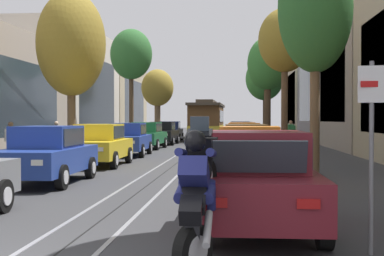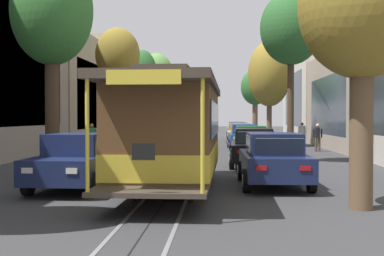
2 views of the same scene
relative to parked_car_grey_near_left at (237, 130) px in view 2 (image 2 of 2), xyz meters
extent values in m
plane|color=#38383A|center=(2.94, 20.52, -0.80)|extent=(160.00, 160.00, 0.00)
cube|color=gray|center=(2.41, 24.48, -0.79)|extent=(0.08, 67.59, 0.01)
cube|color=gray|center=(3.47, 24.48, -0.79)|extent=(0.08, 67.59, 0.01)
cube|color=black|center=(2.94, 24.48, -0.80)|extent=(0.03, 67.59, 0.01)
cube|color=beige|center=(-7.96, 2.13, 3.23)|extent=(5.67, 14.60, 8.05)
cube|color=#2D3842|center=(-5.14, 2.13, 2.82)|extent=(0.04, 10.43, 4.83)
cube|color=gray|center=(-7.71, 17.03, 2.29)|extent=(5.17, 14.60, 6.18)
cube|color=#2D3842|center=(-5.14, 17.03, 1.98)|extent=(0.04, 10.43, 3.71)
cube|color=tan|center=(13.25, 0.64, 3.80)|extent=(4.48, 11.62, 9.20)
cube|color=#2D3842|center=(11.03, 0.64, 3.34)|extent=(0.04, 8.34, 5.52)
cube|color=tan|center=(13.69, 12.56, 3.23)|extent=(5.36, 11.62, 8.05)
cube|color=#2D3842|center=(11.03, 12.56, 2.82)|extent=(0.04, 8.34, 4.83)
cube|color=#2D3842|center=(11.03, 24.48, 4.03)|extent=(0.04, 8.34, 6.43)
cube|color=slate|center=(0.00, -0.04, -0.15)|extent=(1.87, 4.33, 0.66)
cube|color=slate|center=(0.00, 0.11, 0.48)|extent=(1.51, 2.09, 0.60)
cube|color=#2D3842|center=(-0.01, -0.73, 0.46)|extent=(1.34, 0.24, 0.47)
cube|color=#2D3842|center=(0.02, 1.29, 0.46)|extent=(1.30, 0.22, 0.45)
cube|color=#2D3842|center=(0.75, 0.10, 0.48)|extent=(0.06, 1.81, 0.47)
cube|color=#2D3842|center=(-0.75, 0.12, 0.48)|extent=(0.06, 1.81, 0.47)
cube|color=white|center=(0.52, -2.21, -0.05)|extent=(0.28, 0.04, 0.14)
cube|color=#B21414|center=(0.59, 2.11, -0.05)|extent=(0.28, 0.04, 0.12)
cube|color=white|center=(-0.59, -2.19, -0.05)|extent=(0.28, 0.04, 0.14)
cube|color=#B21414|center=(-0.52, 2.13, -0.05)|extent=(0.28, 0.04, 0.12)
cylinder|color=black|center=(0.86, -1.39, -0.48)|extent=(0.21, 0.64, 0.64)
cylinder|color=silver|center=(0.97, -1.39, -0.48)|extent=(0.03, 0.35, 0.35)
cylinder|color=black|center=(-0.90, -1.36, -0.48)|extent=(0.21, 0.64, 0.64)
cylinder|color=silver|center=(-1.01, -1.36, -0.48)|extent=(0.03, 0.35, 0.35)
cylinder|color=black|center=(0.90, 1.28, -0.48)|extent=(0.21, 0.64, 0.64)
cylinder|color=silver|center=(1.01, 1.28, -0.48)|extent=(0.03, 0.35, 0.35)
cylinder|color=black|center=(-0.86, 1.31, -0.48)|extent=(0.21, 0.64, 0.64)
cylinder|color=silver|center=(-0.97, 1.31, -0.48)|extent=(0.03, 0.35, 0.35)
cube|color=#233D93|center=(0.08, 5.92, -0.15)|extent=(1.80, 4.30, 0.66)
cube|color=#233D93|center=(0.08, 6.07, 0.48)|extent=(1.48, 2.07, 0.60)
cube|color=#2D3842|center=(0.08, 5.23, 0.46)|extent=(1.33, 0.22, 0.47)
cube|color=#2D3842|center=(0.08, 7.25, 0.46)|extent=(1.30, 0.20, 0.45)
cube|color=#2D3842|center=(0.83, 6.07, 0.48)|extent=(0.03, 1.81, 0.47)
cube|color=#2D3842|center=(-0.67, 6.07, 0.48)|extent=(0.03, 1.81, 0.47)
cube|color=white|center=(0.64, 3.76, -0.05)|extent=(0.28, 0.04, 0.14)
cube|color=#B21414|center=(0.64, 8.08, -0.05)|extent=(0.28, 0.04, 0.12)
cube|color=white|center=(-0.47, 3.76, -0.05)|extent=(0.28, 0.04, 0.14)
cube|color=#B21414|center=(-0.48, 8.08, -0.05)|extent=(0.28, 0.04, 0.12)
cylinder|color=black|center=(0.96, 4.59, -0.48)|extent=(0.20, 0.64, 0.64)
cylinder|color=silver|center=(1.07, 4.59, -0.48)|extent=(0.02, 0.35, 0.35)
cylinder|color=black|center=(-0.80, 4.58, -0.48)|extent=(0.20, 0.64, 0.64)
cylinder|color=silver|center=(-0.91, 4.58, -0.48)|extent=(0.02, 0.35, 0.35)
cylinder|color=black|center=(0.96, 7.25, -0.48)|extent=(0.20, 0.64, 0.64)
cylinder|color=silver|center=(1.07, 7.25, -0.48)|extent=(0.02, 0.35, 0.35)
cylinder|color=black|center=(-0.80, 7.25, -0.48)|extent=(0.20, 0.64, 0.64)
cylinder|color=silver|center=(-0.91, 7.25, -0.48)|extent=(0.02, 0.35, 0.35)
cube|color=gold|center=(0.13, 11.50, -0.15)|extent=(1.82, 4.31, 0.66)
cube|color=gold|center=(0.13, 11.65, 0.48)|extent=(1.49, 2.07, 0.60)
cube|color=#2D3842|center=(0.13, 10.81, 0.46)|extent=(1.33, 0.23, 0.47)
cube|color=#2D3842|center=(0.12, 12.83, 0.46)|extent=(1.30, 0.20, 0.45)
cube|color=#2D3842|center=(0.88, 11.65, 0.48)|extent=(0.04, 1.81, 0.47)
cube|color=#2D3842|center=(-0.62, 11.64, 0.48)|extent=(0.04, 1.81, 0.47)
cube|color=white|center=(0.70, 9.34, -0.05)|extent=(0.28, 0.04, 0.14)
cube|color=#B21414|center=(0.68, 13.66, -0.05)|extent=(0.28, 0.04, 0.12)
cube|color=white|center=(-0.42, 9.33, -0.05)|extent=(0.28, 0.04, 0.14)
cube|color=#B21414|center=(-0.44, 13.65, -0.05)|extent=(0.28, 0.04, 0.12)
cylinder|color=black|center=(1.02, 10.17, -0.48)|extent=(0.20, 0.64, 0.64)
cylinder|color=silver|center=(1.13, 10.17, -0.48)|extent=(0.02, 0.35, 0.35)
cylinder|color=black|center=(-0.74, 10.16, -0.48)|extent=(0.20, 0.64, 0.64)
cylinder|color=silver|center=(-0.85, 10.16, -0.48)|extent=(0.02, 0.35, 0.35)
cylinder|color=black|center=(1.00, 12.83, -0.48)|extent=(0.20, 0.64, 0.64)
cylinder|color=silver|center=(1.11, 12.84, -0.48)|extent=(0.02, 0.35, 0.35)
cylinder|color=black|center=(-0.76, 12.83, -0.48)|extent=(0.20, 0.64, 0.64)
cylinder|color=silver|center=(-0.87, 12.83, -0.48)|extent=(0.02, 0.35, 0.35)
cube|color=#233D93|center=(0.10, 17.11, -0.15)|extent=(1.92, 4.35, 0.66)
cube|color=#233D93|center=(0.09, 17.26, 0.48)|extent=(1.53, 2.10, 0.60)
cube|color=#2D3842|center=(0.11, 16.42, 0.46)|extent=(1.34, 0.26, 0.47)
cube|color=#2D3842|center=(0.06, 18.44, 0.46)|extent=(1.30, 0.23, 0.45)
cube|color=#2D3842|center=(0.84, 17.28, 0.48)|extent=(0.08, 1.81, 0.47)
cube|color=#2D3842|center=(-0.66, 17.24, 0.48)|extent=(0.08, 1.81, 0.47)
cube|color=white|center=(0.71, 14.97, -0.05)|extent=(0.28, 0.05, 0.14)
cube|color=#B21414|center=(0.60, 19.29, -0.05)|extent=(0.28, 0.05, 0.12)
cube|color=white|center=(-0.40, 14.94, -0.05)|extent=(0.28, 0.05, 0.14)
cube|color=#B21414|center=(-0.52, 19.26, -0.05)|extent=(0.28, 0.05, 0.12)
cylinder|color=black|center=(1.01, 15.80, -0.48)|extent=(0.22, 0.65, 0.64)
cylinder|color=silver|center=(1.12, 15.81, -0.48)|extent=(0.03, 0.35, 0.35)
cylinder|color=black|center=(-0.75, 15.76, -0.48)|extent=(0.22, 0.65, 0.64)
cylinder|color=silver|center=(-0.86, 15.75, -0.48)|extent=(0.03, 0.35, 0.35)
cylinder|color=black|center=(0.94, 18.47, -0.48)|extent=(0.22, 0.65, 0.64)
cylinder|color=silver|center=(1.05, 18.47, -0.48)|extent=(0.03, 0.35, 0.35)
cylinder|color=black|center=(-0.82, 18.42, -0.48)|extent=(0.22, 0.65, 0.64)
cylinder|color=silver|center=(-0.93, 18.42, -0.48)|extent=(0.03, 0.35, 0.35)
cube|color=#1E6038|center=(0.00, 23.14, -0.15)|extent=(1.97, 4.37, 0.66)
cube|color=#1E6038|center=(0.00, 23.29, 0.48)|extent=(1.56, 2.12, 0.60)
cube|color=#2D3842|center=(-0.03, 22.46, 0.46)|extent=(1.34, 0.27, 0.47)
cube|color=#2D3842|center=(0.05, 24.47, 0.46)|extent=(1.30, 0.25, 0.45)
cube|color=#2D3842|center=(0.75, 23.26, 0.48)|extent=(0.10, 1.81, 0.47)
cube|color=#2D3842|center=(-0.74, 23.32, 0.48)|extent=(0.10, 1.81, 0.47)
cube|color=white|center=(0.47, 20.96, -0.05)|extent=(0.28, 0.05, 0.14)
cube|color=#B21414|center=(0.64, 25.28, -0.05)|extent=(0.28, 0.05, 0.12)
cube|color=white|center=(-0.64, 21.01, -0.05)|extent=(0.28, 0.05, 0.14)
cube|color=#B21414|center=(-0.48, 25.32, -0.05)|extent=(0.28, 0.05, 0.12)
cylinder|color=black|center=(0.82, 21.78, -0.48)|extent=(0.22, 0.65, 0.64)
cylinder|color=silver|center=(0.93, 21.77, -0.48)|extent=(0.03, 0.35, 0.35)
cylinder|color=black|center=(-0.93, 21.85, -0.48)|extent=(0.22, 0.65, 0.64)
cylinder|color=silver|center=(-1.04, 21.85, -0.48)|extent=(0.03, 0.35, 0.35)
cylinder|color=black|center=(0.93, 24.44, -0.48)|extent=(0.22, 0.65, 0.64)
cylinder|color=silver|center=(1.04, 24.44, -0.48)|extent=(0.03, 0.35, 0.35)
cylinder|color=black|center=(-0.83, 24.51, -0.48)|extent=(0.22, 0.65, 0.64)
cylinder|color=silver|center=(-0.94, 24.51, -0.48)|extent=(0.03, 0.35, 0.35)
cube|color=black|center=(0.22, 28.67, -0.15)|extent=(1.90, 4.34, 0.66)
cube|color=black|center=(0.22, 28.82, 0.48)|extent=(1.52, 2.10, 0.60)
cube|color=#2D3842|center=(0.20, 27.98, 0.46)|extent=(1.34, 0.25, 0.47)
cube|color=#2D3842|center=(0.25, 30.00, 0.46)|extent=(1.30, 0.23, 0.45)
cube|color=#2D3842|center=(0.97, 28.80, 0.48)|extent=(0.07, 1.81, 0.47)
cube|color=#2D3842|center=(-0.53, 28.84, 0.48)|extent=(0.07, 1.81, 0.47)
cube|color=white|center=(0.73, 26.50, -0.05)|extent=(0.28, 0.05, 0.14)
cube|color=#B21414|center=(0.82, 30.82, -0.05)|extent=(0.28, 0.05, 0.12)
cube|color=white|center=(-0.39, 26.52, -0.05)|extent=(0.28, 0.05, 0.14)
cube|color=#B21414|center=(-0.29, 30.84, -0.05)|extent=(0.28, 0.05, 0.12)
cylinder|color=black|center=(1.07, 27.32, -0.48)|extent=(0.21, 0.64, 0.64)
cylinder|color=silver|center=(1.18, 27.31, -0.48)|extent=(0.03, 0.35, 0.35)
cylinder|color=black|center=(-0.69, 27.36, -0.48)|extent=(0.21, 0.64, 0.64)
cylinder|color=silver|center=(-0.80, 27.36, -0.48)|extent=(0.03, 0.35, 0.35)
cylinder|color=black|center=(1.13, 29.98, -0.48)|extent=(0.21, 0.64, 0.64)
cylinder|color=silver|center=(1.24, 29.98, -0.48)|extent=(0.03, 0.35, 0.35)
cylinder|color=black|center=(-0.63, 30.02, -0.48)|extent=(0.21, 0.64, 0.64)
cylinder|color=silver|center=(-0.74, 30.02, -0.48)|extent=(0.03, 0.35, 0.35)
cube|color=#19234C|center=(0.00, 34.68, -0.15)|extent=(1.87, 4.33, 0.66)
cube|color=#19234C|center=(0.00, 34.83, 0.48)|extent=(1.51, 2.09, 0.60)
cube|color=#2D3842|center=(0.01, 33.99, 0.46)|extent=(1.34, 0.24, 0.47)
cube|color=#2D3842|center=(-0.02, 36.01, 0.46)|extent=(1.30, 0.22, 0.45)
cube|color=#2D3842|center=(0.75, 34.84, 0.48)|extent=(0.06, 1.81, 0.47)
cube|color=#2D3842|center=(-0.75, 34.82, 0.48)|extent=(0.06, 1.81, 0.47)
cube|color=white|center=(0.59, 32.53, -0.05)|extent=(0.28, 0.04, 0.14)
cube|color=#B21414|center=(0.53, 36.85, -0.05)|extent=(0.28, 0.04, 0.12)
cube|color=white|center=(-0.52, 32.51, -0.05)|extent=(0.28, 0.04, 0.14)
cube|color=#B21414|center=(-0.59, 36.83, -0.05)|extent=(0.28, 0.04, 0.12)
cylinder|color=black|center=(0.90, 33.36, -0.48)|extent=(0.21, 0.64, 0.64)
cylinder|color=silver|center=(1.01, 33.36, -0.48)|extent=(0.03, 0.35, 0.35)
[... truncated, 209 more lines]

